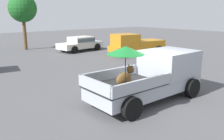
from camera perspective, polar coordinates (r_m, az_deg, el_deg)
ground_plane at (r=9.83m, az=8.13°, el=-7.10°), size 80.00×80.00×0.00m
pickup_truck_main at (r=9.82m, az=10.03°, el=-1.20°), size 5.06×2.27×2.37m
pickup_truck_far at (r=20.32m, az=5.58°, el=6.13°), size 5.05×2.87×1.80m
parked_sedan_near at (r=22.63m, az=-7.57°, el=6.48°), size 4.46×2.32×1.33m
tree_by_lot at (r=24.63m, az=-20.75°, el=13.69°), size 2.65×2.65×5.27m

